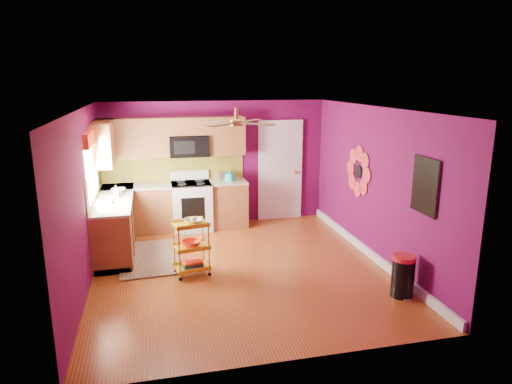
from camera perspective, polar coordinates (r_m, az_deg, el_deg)
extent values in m
plane|color=brown|center=(7.33, -1.97, -9.55)|extent=(5.00, 5.00, 0.00)
cube|color=#600B47|center=(9.34, -5.02, 3.60)|extent=(4.50, 0.04, 2.50)
cube|color=#600B47|center=(4.61, 4.01, -7.38)|extent=(4.50, 0.04, 2.50)
cube|color=#600B47|center=(6.87, -20.80, -1.05)|extent=(0.04, 5.00, 2.50)
cube|color=#600B47|center=(7.67, 14.68, 0.91)|extent=(0.04, 5.00, 2.50)
cube|color=silver|center=(6.73, -2.15, 10.36)|extent=(4.50, 5.00, 0.04)
cube|color=white|center=(7.99, 13.97, -7.37)|extent=(0.05, 4.90, 0.14)
cube|color=brown|center=(8.35, -17.14, -3.90)|extent=(0.60, 2.30, 0.90)
cube|color=brown|center=(9.15, -9.92, -1.92)|extent=(2.80, 0.60, 0.90)
cube|color=beige|center=(8.22, -17.37, -0.78)|extent=(0.63, 2.30, 0.04)
cube|color=beige|center=(9.03, -10.05, 0.95)|extent=(2.80, 0.63, 0.04)
cube|color=black|center=(8.47, -16.94, -6.47)|extent=(0.54, 2.30, 0.10)
cube|color=black|center=(9.26, -9.82, -4.30)|extent=(2.80, 0.54, 0.10)
cube|color=white|center=(9.13, -8.04, -1.80)|extent=(0.76, 0.66, 0.92)
cube|color=black|center=(9.02, -8.14, 1.04)|extent=(0.76, 0.62, 0.03)
cube|color=white|center=(9.27, -8.32, 2.11)|extent=(0.76, 0.06, 0.18)
cube|color=black|center=(8.82, -7.84, -2.43)|extent=(0.45, 0.02, 0.55)
cube|color=brown|center=(9.00, -15.08, 6.50)|extent=(1.32, 0.33, 0.75)
cube|color=brown|center=(9.12, -3.76, 7.03)|extent=(0.72, 0.33, 0.75)
cube|color=brown|center=(9.00, -8.48, 8.14)|extent=(0.76, 0.33, 0.34)
cube|color=brown|center=(8.55, -18.49, 5.89)|extent=(0.33, 1.30, 0.75)
cube|color=black|center=(9.01, -8.37, 5.72)|extent=(0.76, 0.38, 0.40)
cube|color=brown|center=(9.26, -10.23, 3.00)|extent=(2.80, 0.01, 0.51)
cube|color=brown|center=(8.19, -19.53, 0.98)|extent=(0.01, 2.30, 0.51)
cube|color=white|center=(7.82, -19.89, 3.03)|extent=(0.03, 1.20, 1.00)
cube|color=#FD3916|center=(7.75, -19.96, 6.45)|extent=(0.08, 1.35, 0.22)
cube|color=white|center=(9.63, 3.01, 2.60)|extent=(0.85, 0.04, 2.05)
cube|color=white|center=(9.61, 3.04, 2.58)|extent=(0.95, 0.02, 2.15)
sphere|color=#BF8C3F|center=(9.68, 4.92, 2.47)|extent=(0.07, 0.07, 0.07)
cylinder|color=black|center=(8.16, 12.67, 2.52)|extent=(0.01, 0.24, 0.24)
cube|color=teal|center=(6.42, 20.44, 0.73)|extent=(0.03, 0.52, 0.72)
cube|color=black|center=(6.41, 20.33, 0.72)|extent=(0.01, 0.56, 0.76)
cylinder|color=#BF8C3F|center=(6.93, -2.46, 9.80)|extent=(0.06, 0.06, 0.16)
cylinder|color=#BF8C3F|center=(6.94, -2.45, 8.65)|extent=(0.20, 0.20, 0.08)
cube|color=#4C2D19|center=(7.26, -0.74, 8.89)|extent=(0.47, 0.47, 0.01)
cube|color=#4C2D19|center=(7.16, -5.00, 8.77)|extent=(0.47, 0.47, 0.01)
cube|color=#4C2D19|center=(6.63, -4.32, 8.37)|extent=(0.47, 0.47, 0.01)
cube|color=#4C2D19|center=(6.74, 0.25, 8.50)|extent=(0.47, 0.47, 0.01)
cube|color=black|center=(7.91, -13.14, -8.00)|extent=(1.09, 1.67, 0.02)
cylinder|color=yellow|center=(6.84, -9.55, -7.61)|extent=(0.02, 0.02, 0.79)
cylinder|color=yellow|center=(6.95, -5.90, -7.13)|extent=(0.02, 0.02, 0.79)
cylinder|color=yellow|center=(7.12, -10.16, -6.74)|extent=(0.02, 0.02, 0.79)
cylinder|color=yellow|center=(7.23, -6.65, -6.30)|extent=(0.02, 0.02, 0.79)
sphere|color=black|center=(7.00, -9.41, -10.68)|extent=(0.06, 0.06, 0.06)
sphere|color=black|center=(7.10, -5.81, -10.16)|extent=(0.06, 0.06, 0.06)
sphere|color=black|center=(7.28, -10.03, -9.71)|extent=(0.06, 0.06, 0.06)
sphere|color=black|center=(7.38, -6.56, -9.23)|extent=(0.06, 0.06, 0.06)
cube|color=yellow|center=(6.91, -8.16, -4.04)|extent=(0.57, 0.45, 0.03)
cube|color=yellow|center=(7.03, -8.06, -6.83)|extent=(0.57, 0.45, 0.03)
cube|color=yellow|center=(7.15, -7.97, -9.33)|extent=(0.57, 0.45, 0.03)
imported|color=beige|center=(6.90, -7.81, -3.61)|extent=(0.32, 0.32, 0.07)
sphere|color=yellow|center=(6.90, -7.81, -3.45)|extent=(0.09, 0.09, 0.09)
imported|color=#FD3916|center=(7.01, -8.08, -6.38)|extent=(0.33, 0.33, 0.09)
cube|color=navy|center=(7.14, -7.98, -9.09)|extent=(0.33, 0.27, 0.04)
cube|color=#267233|center=(7.12, -7.99, -8.83)|extent=(0.33, 0.27, 0.03)
cube|color=#FD3916|center=(7.11, -8.00, -8.61)|extent=(0.33, 0.27, 0.03)
cylinder|color=black|center=(6.68, 17.86, -10.20)|extent=(0.40, 0.40, 0.53)
cylinder|color=red|center=(6.57, 18.06, -7.84)|extent=(0.31, 0.31, 0.06)
cube|color=beige|center=(6.67, 18.39, -12.68)|extent=(0.12, 0.09, 0.03)
cylinder|color=#16A4A5|center=(9.05, -3.26, 1.83)|extent=(0.18, 0.18, 0.16)
sphere|color=#16A4A5|center=(9.03, -3.27, 2.45)|extent=(0.06, 0.06, 0.06)
cube|color=beige|center=(9.13, -4.00, 1.98)|extent=(0.22, 0.15, 0.18)
imported|color=#EA3F72|center=(8.20, -17.09, 0.09)|extent=(0.09, 0.09, 0.20)
imported|color=white|center=(8.29, -16.83, 0.06)|extent=(0.12, 0.12, 0.15)
imported|color=white|center=(8.55, -16.82, 0.19)|extent=(0.26, 0.26, 0.06)
imported|color=white|center=(7.81, -17.77, -1.01)|extent=(0.13, 0.13, 0.10)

